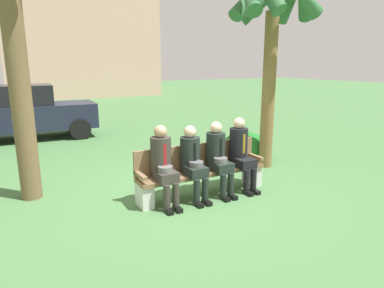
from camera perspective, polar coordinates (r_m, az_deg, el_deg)
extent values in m
plane|color=#477441|center=(6.17, -0.17, -8.37)|extent=(80.00, 80.00, 0.00)
cube|color=brown|center=(6.00, 1.85, -4.82)|extent=(2.42, 0.44, 0.07)
cube|color=brown|center=(6.08, 0.96, -2.01)|extent=(2.42, 0.06, 0.45)
cube|color=brown|center=(5.48, -8.75, -5.27)|extent=(0.08, 0.44, 0.06)
cube|color=brown|center=(6.61, 10.61, -2.10)|extent=(0.08, 0.44, 0.06)
cube|color=silver|center=(5.62, -8.04, -8.66)|extent=(0.20, 0.37, 0.38)
cube|color=silver|center=(6.67, 10.08, -5.15)|extent=(0.20, 0.37, 0.38)
cube|color=#38332D|center=(5.47, -4.43, -5.40)|extent=(0.32, 0.38, 0.16)
cylinder|color=#38332D|center=(5.38, -4.30, -9.18)|extent=(0.11, 0.11, 0.45)
cylinder|color=#38332D|center=(5.44, -2.75, -8.89)|extent=(0.11, 0.11, 0.45)
cube|color=black|center=(5.41, -3.99, -11.26)|extent=(0.09, 0.22, 0.07)
cube|color=black|center=(5.47, -2.45, -10.94)|extent=(0.09, 0.22, 0.07)
cylinder|color=#38332D|center=(5.54, -5.30, -1.64)|extent=(0.34, 0.34, 0.55)
cube|color=maroon|center=(5.39, -4.60, -1.83)|extent=(0.05, 0.01, 0.35)
sphere|color=tan|center=(5.46, -5.39, 2.13)|extent=(0.21, 0.21, 0.21)
cylinder|color=slate|center=(5.41, -4.55, -4.24)|extent=(0.24, 0.24, 0.09)
cube|color=#1E2823|center=(5.70, 0.57, -4.57)|extent=(0.32, 0.38, 0.16)
cylinder|color=#1E2823|center=(5.61, 0.81, -8.18)|extent=(0.11, 0.11, 0.45)
cylinder|color=#1E2823|center=(5.69, 2.22, -7.89)|extent=(0.11, 0.11, 0.45)
cube|color=black|center=(5.64, 1.11, -10.17)|extent=(0.09, 0.22, 0.07)
cube|color=black|center=(5.71, 2.52, -9.85)|extent=(0.09, 0.22, 0.07)
cylinder|color=#1E2823|center=(5.78, -0.35, -1.25)|extent=(0.34, 0.34, 0.50)
cube|color=black|center=(5.63, 0.45, -1.43)|extent=(0.05, 0.01, 0.32)
sphere|color=beige|center=(5.70, -0.35, 2.08)|extent=(0.21, 0.21, 0.21)
cylinder|color=#565656|center=(5.65, 0.73, -3.41)|extent=(0.24, 0.24, 0.09)
cube|color=#1E2823|center=(5.96, 4.97, -3.81)|extent=(0.32, 0.38, 0.16)
cylinder|color=#1E2823|center=(5.87, 5.29, -7.24)|extent=(0.11, 0.11, 0.45)
cylinder|color=#1E2823|center=(5.96, 6.57, -6.96)|extent=(0.11, 0.11, 0.45)
cube|color=black|center=(5.90, 5.58, -9.15)|extent=(0.09, 0.22, 0.07)
cube|color=black|center=(5.98, 6.86, -8.84)|extent=(0.09, 0.22, 0.07)
cylinder|color=#1E2823|center=(6.03, 4.02, -0.52)|extent=(0.34, 0.34, 0.52)
cube|color=black|center=(5.90, 4.90, -0.67)|extent=(0.05, 0.01, 0.33)
sphere|color=beige|center=(5.96, 4.08, 2.80)|extent=(0.21, 0.21, 0.21)
cylinder|color=#5D5D5D|center=(5.90, 4.85, -2.74)|extent=(0.24, 0.24, 0.09)
cube|color=black|center=(6.25, 8.82, -3.12)|extent=(0.32, 0.38, 0.16)
cylinder|color=black|center=(6.15, 9.21, -6.38)|extent=(0.11, 0.11, 0.45)
cylinder|color=black|center=(6.25, 10.37, -6.12)|extent=(0.11, 0.11, 0.45)
cube|color=black|center=(6.18, 9.49, -8.20)|extent=(0.09, 0.22, 0.07)
cube|color=black|center=(6.27, 10.65, -7.91)|extent=(0.09, 0.22, 0.07)
cylinder|color=black|center=(6.31, 7.88, 0.17)|extent=(0.34, 0.34, 0.56)
cube|color=olive|center=(6.18, 8.79, 0.04)|extent=(0.05, 0.01, 0.36)
sphere|color=beige|center=(6.24, 7.99, 3.50)|extent=(0.21, 0.21, 0.21)
cylinder|color=brown|center=(7.64, 12.83, 8.51)|extent=(0.29, 0.29, 3.37)
cylinder|color=brown|center=(6.23, -27.15, 8.41)|extent=(0.34, 0.34, 3.81)
ellipsoid|color=#1E6F24|center=(8.25, 8.85, -0.39)|extent=(1.11, 1.02, 0.70)
cube|color=#1E2338|center=(11.62, -25.79, 4.18)|extent=(3.96, 1.71, 0.76)
cube|color=black|center=(11.55, -26.88, 7.43)|extent=(1.75, 1.43, 0.60)
cylinder|color=black|center=(12.54, -19.47, 3.56)|extent=(0.64, 0.16, 0.64)
cylinder|color=black|center=(11.01, -18.40, 2.38)|extent=(0.64, 0.16, 0.64)
cube|color=#C99F8D|center=(27.69, -18.77, 16.37)|extent=(10.42, 6.88, 8.15)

